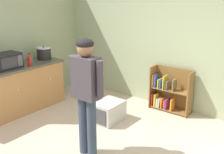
# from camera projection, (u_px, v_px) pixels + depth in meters

# --- Properties ---
(back_wall) EXTENTS (5.20, 0.06, 2.70)m
(back_wall) POSITION_uv_depth(u_px,v_px,m) (172.00, 40.00, 5.14)
(back_wall) COLOR #A1B186
(back_wall) RESTS_ON ground
(left_side_wall) EXTENTS (0.06, 2.99, 2.70)m
(left_side_wall) POSITION_uv_depth(u_px,v_px,m) (22.00, 37.00, 5.52)
(left_side_wall) COLOR #9FAE82
(left_side_wall) RESTS_ON ground
(kitchen_counter) EXTENTS (0.65, 2.23, 0.90)m
(kitchen_counter) POSITION_uv_depth(u_px,v_px,m) (9.00, 92.00, 5.02)
(kitchen_counter) COLOR #B07A44
(kitchen_counter) RESTS_ON ground
(bookshelf) EXTENTS (0.80, 0.28, 0.85)m
(bookshelf) POSITION_uv_depth(u_px,v_px,m) (169.00, 92.00, 5.24)
(bookshelf) COLOR brown
(bookshelf) RESTS_ON ground
(standing_person) EXTENTS (0.57, 0.23, 1.67)m
(standing_person) POSITION_uv_depth(u_px,v_px,m) (86.00, 87.00, 3.57)
(standing_person) COLOR #323F52
(standing_person) RESTS_ON ground
(pet_carrier) EXTENTS (0.42, 0.55, 0.36)m
(pet_carrier) POSITION_uv_depth(u_px,v_px,m) (108.00, 111.00, 4.82)
(pet_carrier) COLOR beige
(pet_carrier) RESTS_ON ground
(microwave) EXTENTS (0.37, 0.48, 0.28)m
(microwave) POSITION_uv_depth(u_px,v_px,m) (6.00, 61.00, 4.85)
(microwave) COLOR black
(microwave) RESTS_ON kitchen_counter
(crock_pot) EXTENTS (0.29, 0.29, 0.28)m
(crock_pot) POSITION_uv_depth(u_px,v_px,m) (44.00, 53.00, 5.55)
(crock_pot) COLOR black
(crock_pot) RESTS_ON kitchen_counter
(ketchup_bottle) EXTENTS (0.07, 0.07, 0.25)m
(ketchup_bottle) POSITION_uv_depth(u_px,v_px,m) (30.00, 61.00, 5.02)
(ketchup_bottle) COLOR red
(ketchup_bottle) RESTS_ON kitchen_counter
(yellow_cup) EXTENTS (0.08, 0.08, 0.09)m
(yellow_cup) POSITION_uv_depth(u_px,v_px,m) (21.00, 62.00, 5.18)
(yellow_cup) COLOR yellow
(yellow_cup) RESTS_ON kitchen_counter
(teal_cup) EXTENTS (0.08, 0.08, 0.09)m
(teal_cup) POSITION_uv_depth(u_px,v_px,m) (31.00, 60.00, 5.32)
(teal_cup) COLOR teal
(teal_cup) RESTS_ON kitchen_counter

